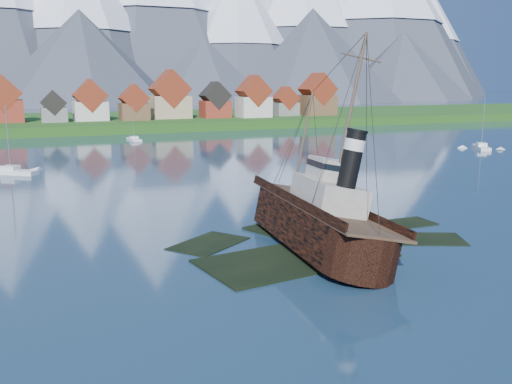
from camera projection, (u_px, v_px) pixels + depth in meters
name	position (u px, v px, depth m)	size (l,w,h in m)	color
ground	(315.00, 250.00, 56.19)	(1400.00, 1400.00, 0.00)	#1B344B
shoal	(320.00, 245.00, 58.89)	(31.71, 21.24, 1.14)	black
shore_bank	(92.00, 126.00, 209.76)	(600.00, 80.00, 3.20)	#174413
seawall	(108.00, 135.00, 175.43)	(600.00, 2.50, 2.00)	#3F3D38
tugboat_wreck	(306.00, 217.00, 57.82)	(6.52, 28.11, 22.27)	black
sailboat_c	(11.00, 173.00, 101.29)	(9.40, 7.81, 12.69)	white
sailboat_d	(481.00, 148.00, 138.36)	(6.95, 9.41, 13.02)	white
sailboat_e	(134.00, 140.00, 157.99)	(2.71, 8.91, 10.20)	white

